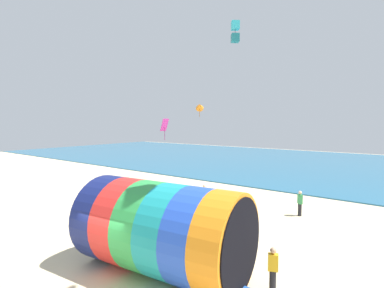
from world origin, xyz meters
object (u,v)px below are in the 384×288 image
Objects in this scene: kite_magenta_diamond at (165,125)px; kite_handler at (273,270)px; kite_cyan_box at (235,32)px; bystander_near_water at (204,195)px; kite_orange_delta at (200,106)px; bystander_mid_beach at (141,192)px; giant_inflatable_tube at (163,228)px; bystander_far_left at (300,203)px.

kite_handler is at bearing -24.28° from kite_magenta_diamond.
kite_cyan_box is 8.35m from kite_magenta_diamond.
kite_handler is 1.09× the size of bystander_near_water.
kite_magenta_diamond is (-8.97, 4.05, 5.13)m from kite_handler.
bystander_mid_beach is (-4.12, -2.03, -6.53)m from kite_orange_delta.
bystander_near_water is (-4.49, 9.34, -1.09)m from giant_inflatable_tube.
kite_orange_delta reaches higher than bystander_near_water.
kite_handler reaches higher than bystander_near_water.
giant_inflatable_tube is 5.30× the size of kite_magenta_diamond.
giant_inflatable_tube is 11.58m from kite_orange_delta.
kite_cyan_box is 1.12× the size of kite_magenta_diamond.
kite_handler is 13.41m from kite_orange_delta.
giant_inflatable_tube is 4.50× the size of bystander_mid_beach.
bystander_far_left is at bearing 39.16° from kite_magenta_diamond.
kite_handler is at bearing -77.82° from bystander_far_left.
giant_inflatable_tube is at bearing -64.31° from bystander_near_water.
kite_magenta_diamond reaches higher than kite_handler.
giant_inflatable_tube is 6.23× the size of kite_orange_delta.
bystander_far_left is (6.55, 1.67, 0.07)m from bystander_near_water.
kite_handler is 1.23× the size of kite_magenta_diamond.
kite_handler is 1.05× the size of bystander_mid_beach.
giant_inflatable_tube is at bearing -48.25° from kite_magenta_diamond.
bystander_mid_beach is at bearing 141.52° from giant_inflatable_tube.
bystander_near_water is at bearing -161.22° from kite_cyan_box.
bystander_mid_beach is (-8.84, 7.02, -1.05)m from giant_inflatable_tube.
giant_inflatable_tube is 8.34m from kite_magenta_diamond.
bystander_far_left is (6.89, 5.61, -5.14)m from kite_magenta_diamond.
bystander_far_left reaches higher than bystander_mid_beach.
kite_handler is 1.01× the size of bystander_far_left.
kite_handler reaches higher than bystander_mid_beach.
kite_cyan_box is at bearing 103.33° from giant_inflatable_tube.
giant_inflatable_tube is at bearing -161.87° from kite_handler.
bystander_mid_beach is at bearing 156.42° from kite_handler.
kite_cyan_box reaches higher than kite_handler.
giant_inflatable_tube reaches higher than kite_handler.
kite_orange_delta is 9.59m from bystander_far_left.
kite_handler is at bearing 18.13° from giant_inflatable_tube.
kite_cyan_box reaches higher than bystander_far_left.
kite_orange_delta reaches higher than kite_handler.
kite_cyan_box is (-2.38, 10.06, 10.61)m from giant_inflatable_tube.
kite_orange_delta reaches higher than bystander_mid_beach.
giant_inflatable_tube is 14.81m from kite_cyan_box.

